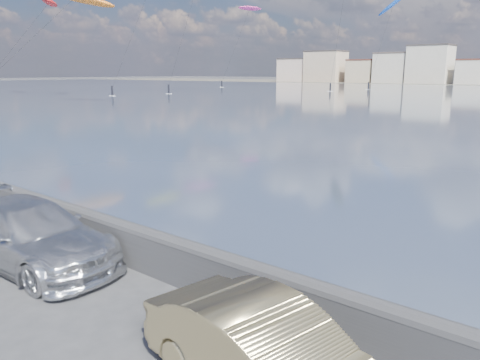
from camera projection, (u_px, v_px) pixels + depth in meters
name	position (u px, v px, depth m)	size (l,w,h in m)	color
ground	(58.00, 330.00, 8.42)	(700.00, 700.00, 0.00)	#333335
seawall	(168.00, 255.00, 10.34)	(400.00, 0.36, 1.08)	#28282B
car_silver	(30.00, 234.00, 11.16)	(2.13, 5.24, 1.52)	silver
car_champagne	(270.00, 359.00, 6.38)	(1.50, 4.31, 1.42)	tan
kitesurfer_10	(249.00, 10.00, 140.76)	(5.68, 14.72, 24.01)	#E5338C
kitesurfer_13	(49.00, 3.00, 82.38)	(9.91, 16.74, 17.78)	red
kitesurfer_15	(393.00, 4.00, 122.33)	(9.33, 11.42, 25.53)	blue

